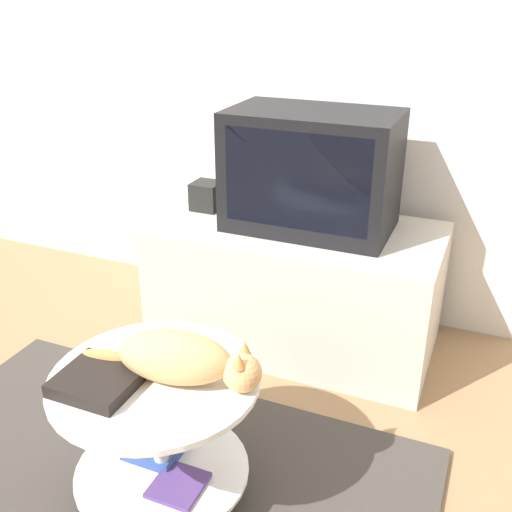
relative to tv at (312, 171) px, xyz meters
name	(u,v)px	position (x,y,z in m)	size (l,w,h in m)	color
ground_plane	(137,493)	(-0.19, -1.03, -0.75)	(12.00, 12.00, 0.00)	#93704C
wall_back	(300,13)	(-0.19, 0.36, 0.55)	(8.00, 0.05, 2.60)	silver
rug	(137,491)	(-0.19, -1.03, -0.74)	(1.72, 1.08, 0.02)	#3D3833
tv_stand	(296,285)	(-0.04, -0.02, -0.49)	(1.15, 0.59, 0.52)	beige
tv	(312,171)	(0.00, 0.00, 0.00)	(0.64, 0.39, 0.46)	black
speaker	(207,196)	(-0.47, 0.03, -0.17)	(0.12, 0.12, 0.12)	black
coffee_table	(159,425)	(-0.10, -1.02, -0.47)	(0.58, 0.58, 0.43)	#B2B2B7
dvd_box	(98,380)	(-0.21, -1.11, -0.29)	(0.20, 0.19, 0.04)	black
cat	(182,359)	(-0.02, -1.00, -0.24)	(0.51, 0.20, 0.14)	tan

